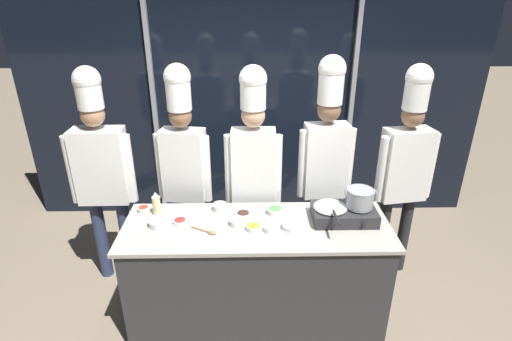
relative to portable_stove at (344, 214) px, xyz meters
name	(u,v)px	position (x,y,z in m)	size (l,w,h in m)	color
ground_plane	(257,315)	(-0.68, -0.07, -0.96)	(24.00, 24.00, 0.00)	#7F705B
window_wall_back	(253,106)	(-0.68, 1.76, 0.39)	(5.24, 0.09, 2.70)	black
demo_counter	(257,273)	(-0.68, -0.07, -0.51)	(2.06, 0.72, 0.91)	#2D2D30
portable_stove	(344,214)	(0.00, 0.00, 0.00)	(0.49, 0.32, 0.11)	#28282B
frying_pan	(331,205)	(-0.11, 0.00, 0.08)	(0.26, 0.45, 0.05)	#ADAFB5
stock_pot	(360,198)	(0.11, 0.00, 0.14)	(0.24, 0.21, 0.15)	#93969B
squeeze_bottle_oil	(156,204)	(-1.48, 0.12, 0.04)	(0.06, 0.06, 0.20)	beige
prep_bowl_chili_flakes	(143,209)	(-1.60, 0.16, -0.03)	(0.10, 0.10, 0.04)	white
prep_bowl_bean_sprouts	(237,222)	(-0.84, -0.06, -0.03)	(0.11, 0.11, 0.05)	white
prep_bowl_carrots	(253,227)	(-0.71, -0.13, -0.03)	(0.12, 0.12, 0.04)	white
prep_bowl_scallions	(275,210)	(-0.53, 0.10, -0.03)	(0.13, 0.13, 0.05)	white
prep_bowl_ginger	(270,228)	(-0.59, -0.15, -0.03)	(0.10, 0.10, 0.04)	white
prep_bowl_bell_pepper	(180,221)	(-1.28, -0.04, -0.03)	(0.11, 0.11, 0.04)	white
prep_bowl_rice	(292,226)	(-0.42, -0.12, -0.03)	(0.15, 0.15, 0.04)	white
prep_bowl_soy_glaze	(243,214)	(-0.79, 0.07, -0.03)	(0.12, 0.12, 0.04)	white
prep_bowl_onion	(159,222)	(-1.43, -0.05, -0.02)	(0.17, 0.17, 0.05)	white
prep_bowl_garlic	(220,206)	(-0.98, 0.18, -0.02)	(0.12, 0.12, 0.05)	white
serving_spoon_slotted	(208,232)	(-1.05, -0.16, -0.05)	(0.21, 0.13, 0.02)	olive
chef_head	(101,164)	(-2.02, 0.51, 0.22)	(0.58, 0.23, 2.02)	#2D3856
chef_sous	(184,158)	(-1.31, 0.55, 0.26)	(0.49, 0.26, 2.03)	#2D3856
chef_line	(253,159)	(-0.70, 0.46, 0.27)	(0.49, 0.22, 2.03)	#2D3856
chef_pastry	(326,152)	(-0.06, 0.56, 0.30)	(0.49, 0.23, 2.09)	#2D3856
chef_apprentice	(405,160)	(0.65, 0.53, 0.22)	(0.54, 0.28, 2.03)	#232326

